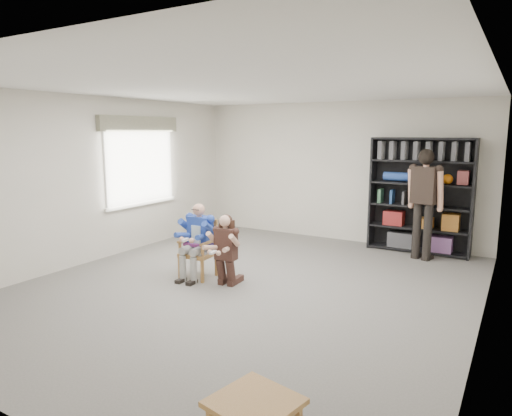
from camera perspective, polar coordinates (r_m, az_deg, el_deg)
The scene contains 8 objects.
room_shell at distance 6.31m, azimuth -1.19°, elevation 2.21°, with size 6.00×7.00×2.80m, color beige, non-canonical shape.
floor at distance 6.63m, azimuth -1.15°, elevation -9.88°, with size 6.00×7.00×0.01m, color #65635D.
window_left at distance 8.90m, azimuth -14.18°, elevation 5.54°, with size 0.16×2.00×1.75m, color white, non-canonical shape.
armchair at distance 7.00m, azimuth -7.27°, elevation -5.13°, with size 0.51×0.50×0.88m, color #9A642B, non-canonical shape.
seated_man at distance 6.97m, azimuth -7.29°, elevation -4.07°, with size 0.50×0.69×1.15m, color navy, non-canonical shape.
kneeling_woman at distance 6.55m, azimuth -3.89°, elevation -5.32°, with size 0.44×0.71×1.05m, color #382019, non-canonical shape.
bookshelf at distance 8.83m, azimuth 19.84°, elevation 1.45°, with size 1.80×0.38×2.10m, color black, non-canonical shape.
standing_man at distance 8.33m, azimuth 20.23°, elevation 0.28°, with size 0.59×0.33×1.90m, color black, non-canonical shape.
Camera 1 is at (3.28, -5.33, 2.20)m, focal length 32.00 mm.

